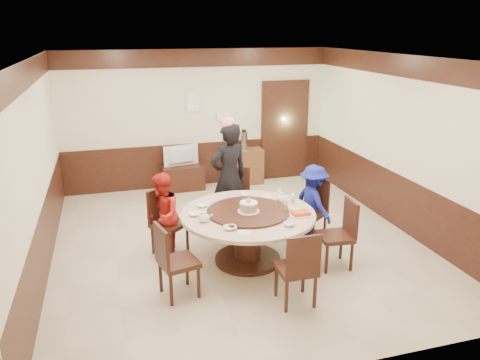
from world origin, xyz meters
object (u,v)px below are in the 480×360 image
object	(u,v)px
person_blue	(313,203)
person_red	(162,215)
person_standing	(229,178)
birthday_cake	(249,207)
tv_stand	(183,178)
thermos	(244,141)
television	(182,156)
side_cabinet	(243,166)
shrimp_platter	(301,214)
banquet_table	(248,227)

from	to	relation	value
person_blue	person_red	bearing A→B (deg)	75.52
person_standing	birthday_cake	bearing A→B (deg)	73.00
tv_stand	thermos	distance (m)	1.49
birthday_cake	television	world-z (taller)	birthday_cake
person_red	side_cabinet	distance (m)	3.54
person_red	television	bearing A→B (deg)	174.56
shrimp_platter	banquet_table	bearing A→B (deg)	154.36
banquet_table	shrimp_platter	world-z (taller)	shrimp_platter
birthday_cake	side_cabinet	world-z (taller)	birthday_cake
person_standing	person_blue	bearing A→B (deg)	133.89
person_blue	side_cabinet	bearing A→B (deg)	-7.29
banquet_table	thermos	xyz separation A→B (m)	(0.95, 3.40, 0.41)
banquet_table	person_red	world-z (taller)	person_red
person_blue	television	xyz separation A→B (m)	(-1.57, 2.92, 0.11)
banquet_table	television	bearing A→B (deg)	96.23
shrimp_platter	thermos	world-z (taller)	thermos
birthday_cake	thermos	world-z (taller)	thermos
shrimp_platter	television	world-z (taller)	television
side_cabinet	banquet_table	bearing A→B (deg)	-105.46
person_red	television	xyz separation A→B (m)	(0.76, 2.83, 0.09)
person_standing	person_blue	size ratio (longest dim) A/B	1.49
television	banquet_table	bearing A→B (deg)	85.36
person_blue	tv_stand	size ratio (longest dim) A/B	1.42
person_red	birthday_cake	bearing A→B (deg)	72.06
person_standing	tv_stand	xyz separation A→B (m)	(-0.40, 2.22, -0.65)
shrimp_platter	tv_stand	size ratio (longest dim) A/B	0.35
television	side_cabinet	xyz separation A→B (m)	(1.31, 0.03, -0.34)
person_standing	tv_stand	size ratio (longest dim) A/B	2.11
person_blue	side_cabinet	xyz separation A→B (m)	(-0.26, 2.95, -0.23)
person_standing	person_red	size ratio (longest dim) A/B	1.44
birthday_cake	tv_stand	xyz separation A→B (m)	(-0.36, 3.42, -0.60)
tv_stand	thermos	size ratio (longest dim) A/B	2.24
person_red	birthday_cake	distance (m)	1.28
banquet_table	thermos	world-z (taller)	thermos
side_cabinet	person_blue	bearing A→B (deg)	-84.87
person_blue	birthday_cake	world-z (taller)	person_blue
person_standing	shrimp_platter	size ratio (longest dim) A/B	5.99
side_cabinet	thermos	bearing A→B (deg)	0.00
person_standing	person_blue	xyz separation A→B (m)	(1.17, -0.70, -0.30)
side_cabinet	person_red	bearing A→B (deg)	-125.82
banquet_table	person_blue	world-z (taller)	person_blue
person_blue	thermos	world-z (taller)	person_blue
person_red	birthday_cake	world-z (taller)	person_red
banquet_table	side_cabinet	bearing A→B (deg)	74.54
side_cabinet	television	bearing A→B (deg)	-178.69
side_cabinet	shrimp_platter	bearing A→B (deg)	-94.36
person_red	shrimp_platter	size ratio (longest dim) A/B	4.15
banquet_table	tv_stand	size ratio (longest dim) A/B	2.21
birthday_cake	thermos	distance (m)	3.58
person_red	banquet_table	bearing A→B (deg)	73.85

